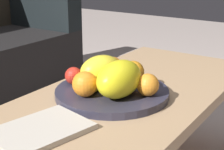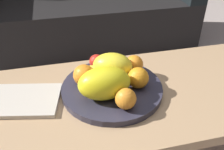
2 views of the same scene
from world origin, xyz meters
TOP-DOWN VIEW (x-y plane):
  - coffee_table at (0.00, 0.00)m, footprint 1.24×0.55m
  - fruit_bowl at (-0.04, 0.03)m, footprint 0.38×0.38m
  - melon_large_front at (-0.03, 0.08)m, footprint 0.18×0.15m
  - melon_smaller_beside at (-0.08, -0.03)m, footprint 0.19×0.12m
  - orange_front at (0.05, 0.00)m, footprint 0.08×0.08m
  - orange_left at (-0.02, -0.10)m, footprint 0.07×0.07m
  - orange_right at (-0.14, 0.06)m, footprint 0.08×0.08m
  - orange_back at (0.07, 0.10)m, footprint 0.08×0.08m
  - apple_front at (-0.07, 0.16)m, footprint 0.06×0.06m
  - banana_bunch at (-0.07, 0.07)m, footprint 0.16×0.12m
  - magazine at (-0.37, 0.04)m, footprint 0.28×0.23m

SIDE VIEW (x-z plane):
  - coffee_table at x=0.00m, z-range 0.17..0.60m
  - magazine at x=-0.37m, z-range 0.43..0.45m
  - fruit_bowl at x=-0.04m, z-range 0.43..0.46m
  - banana_bunch at x=-0.07m, z-range 0.45..0.51m
  - apple_front at x=-0.07m, z-range 0.46..0.52m
  - orange_left at x=-0.02m, z-range 0.46..0.53m
  - orange_back at x=0.07m, z-range 0.46..0.53m
  - orange_front at x=0.05m, z-range 0.46..0.54m
  - orange_right at x=-0.14m, z-range 0.46..0.54m
  - melon_large_front at x=-0.03m, z-range 0.46..0.56m
  - melon_smaller_beside at x=-0.08m, z-range 0.46..0.57m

